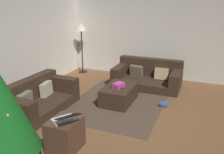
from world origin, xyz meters
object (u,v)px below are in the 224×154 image
at_px(tv_remote, 120,88).
at_px(corner_lamp, 81,31).
at_px(book_stack, 164,104).
at_px(couch_left, 38,98).
at_px(couch_right, 148,76).
at_px(gift_box, 118,85).
at_px(ottoman, 119,94).
at_px(laptop, 66,118).
at_px(side_table, 65,135).

xyz_separation_m(tv_remote, corner_lamp, (1.85, 1.97, 0.94)).
xyz_separation_m(tv_remote, book_stack, (0.30, -0.96, -0.36)).
bearing_deg(book_stack, couch_left, 116.57).
relative_size(couch_left, tv_remote, 10.51).
bearing_deg(couch_right, couch_left, 52.72).
xyz_separation_m(couch_left, book_stack, (1.23, -2.47, -0.23)).
distance_m(couch_left, book_stack, 2.77).
relative_size(tv_remote, book_stack, 0.55).
xyz_separation_m(gift_box, book_stack, (0.30, -0.99, -0.41)).
bearing_deg(gift_box, ottoman, 10.47).
xyz_separation_m(laptop, book_stack, (2.23, -1.10, -0.53)).
bearing_deg(ottoman, book_stack, -79.07).
height_order(couch_right, ottoman, couch_right).
relative_size(ottoman, gift_box, 3.87).
relative_size(couch_right, gift_box, 6.94).
height_order(couch_right, gift_box, couch_right).
bearing_deg(book_stack, couch_right, 30.49).
height_order(side_table, corner_lamp, corner_lamp).
bearing_deg(side_table, laptop, -123.69).
relative_size(laptop, book_stack, 1.84).
height_order(couch_right, book_stack, couch_right).
bearing_deg(book_stack, ottoman, 100.93).
distance_m(couch_left, laptop, 1.72).
bearing_deg(gift_box, couch_right, -12.65).
bearing_deg(ottoman, couch_left, 125.46).
distance_m(couch_left, couch_right, 2.97).
bearing_deg(ottoman, side_table, 175.89).
distance_m(ottoman, book_stack, 1.04).
xyz_separation_m(ottoman, side_table, (-2.00, 0.14, 0.06)).
bearing_deg(tv_remote, couch_left, 150.15).
bearing_deg(tv_remote, book_stack, -44.26).
bearing_deg(couch_left, tv_remote, 122.80).
bearing_deg(corner_lamp, gift_box, -133.62).
height_order(couch_right, tv_remote, couch_right).
relative_size(couch_left, book_stack, 5.82).
height_order(couch_left, corner_lamp, corner_lamp).
relative_size(ottoman, corner_lamp, 0.62).
relative_size(book_stack, corner_lamp, 0.18).
bearing_deg(book_stack, corner_lamp, 62.06).
distance_m(gift_box, laptop, 1.94).
bearing_deg(laptop, tv_remote, -4.09).
bearing_deg(couch_left, gift_box, 123.41).
distance_m(couch_right, side_table, 3.37).
bearing_deg(gift_box, corner_lamp, 46.38).
bearing_deg(ottoman, laptop, 177.44).
height_order(tv_remote, book_stack, tv_remote).
xyz_separation_m(couch_right, side_table, (-3.33, 0.48, -0.01)).
height_order(tv_remote, side_table, side_table).
distance_m(tv_remote, laptop, 1.95).
bearing_deg(laptop, couch_right, -7.29).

